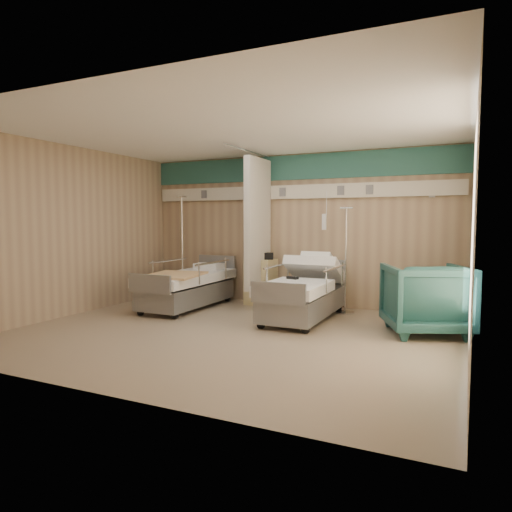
# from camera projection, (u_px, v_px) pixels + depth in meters

# --- Properties ---
(ground) EXTENTS (6.00, 5.00, 0.00)m
(ground) POSITION_uv_depth(u_px,v_px,m) (232.00, 333.00, 6.38)
(ground) COLOR gray
(ground) RESTS_ON ground
(room_walls) EXTENTS (6.04, 5.04, 2.82)m
(room_walls) POSITION_uv_depth(u_px,v_px,m) (238.00, 200.00, 6.48)
(room_walls) COLOR tan
(room_walls) RESTS_ON ground
(bed_right) EXTENTS (1.00, 2.16, 0.63)m
(bed_right) POSITION_uv_depth(u_px,v_px,m) (303.00, 299.00, 7.28)
(bed_right) COLOR white
(bed_right) RESTS_ON ground
(bed_left) EXTENTS (1.00, 2.16, 0.63)m
(bed_left) POSITION_uv_depth(u_px,v_px,m) (187.00, 290.00, 8.21)
(bed_left) COLOR white
(bed_left) RESTS_ON ground
(bedside_cabinet) EXTENTS (0.50, 0.48, 0.85)m
(bedside_cabinet) POSITION_uv_depth(u_px,v_px,m) (261.00, 282.00, 8.57)
(bedside_cabinet) COLOR #CDBC80
(bedside_cabinet) RESTS_ON ground
(visitor_armchair) EXTENTS (1.38, 1.39, 0.98)m
(visitor_armchair) POSITION_uv_depth(u_px,v_px,m) (426.00, 299.00, 6.32)
(visitor_armchair) COLOR #1F4D49
(visitor_armchair) RESTS_ON ground
(waffle_blanket) EXTENTS (0.72, 0.70, 0.06)m
(waffle_blanket) POSITION_uv_depth(u_px,v_px,m) (425.00, 261.00, 6.28)
(waffle_blanket) COLOR white
(waffle_blanket) RESTS_ON visitor_armchair
(iv_stand_right) EXTENTS (0.32, 0.32, 1.79)m
(iv_stand_right) POSITION_uv_depth(u_px,v_px,m) (345.00, 292.00, 7.71)
(iv_stand_right) COLOR silver
(iv_stand_right) RESTS_ON ground
(iv_stand_left) EXTENTS (0.37, 0.37, 2.06)m
(iv_stand_left) POSITION_uv_depth(u_px,v_px,m) (183.00, 277.00, 9.29)
(iv_stand_left) COLOR silver
(iv_stand_left) RESTS_ON ground
(call_remote) EXTENTS (0.20, 0.13, 0.04)m
(call_remote) POSITION_uv_depth(u_px,v_px,m) (293.00, 278.00, 7.34)
(call_remote) COLOR black
(call_remote) RESTS_ON bed_right
(tan_blanket) EXTENTS (1.01, 1.18, 0.04)m
(tan_blanket) POSITION_uv_depth(u_px,v_px,m) (174.00, 275.00, 7.74)
(tan_blanket) COLOR tan
(tan_blanket) RESTS_ON bed_left
(toiletry_bag) EXTENTS (0.27, 0.22, 0.13)m
(toiletry_bag) POSITION_uv_depth(u_px,v_px,m) (267.00, 256.00, 8.47)
(toiletry_bag) COLOR black
(toiletry_bag) RESTS_ON bedside_cabinet
(white_cup) EXTENTS (0.09, 0.09, 0.12)m
(white_cup) POSITION_uv_depth(u_px,v_px,m) (251.00, 256.00, 8.58)
(white_cup) COLOR white
(white_cup) RESTS_ON bedside_cabinet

